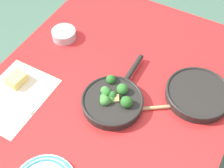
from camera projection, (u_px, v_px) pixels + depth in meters
ground_plane at (112, 162)px, 1.87m from camera, size 14.00×14.00×0.00m
dining_table_red at (112, 98)px, 1.35m from camera, size 1.21×0.98×0.74m
skillet_broccoli at (113, 100)px, 1.22m from camera, size 0.40×0.24×0.08m
skillet_eggs at (199, 94)px, 1.24m from camera, size 0.32×0.31×0.04m
wooden_spoon at (166, 107)px, 1.22m from camera, size 0.24×0.33×0.02m
parchment_sheet at (14, 97)px, 1.26m from camera, size 0.33×0.25×0.00m
cheese_block at (16, 79)px, 1.29m from camera, size 0.08×0.07×0.04m
prep_bowl_steel at (64, 34)px, 1.46m from camera, size 0.11×0.11×0.04m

